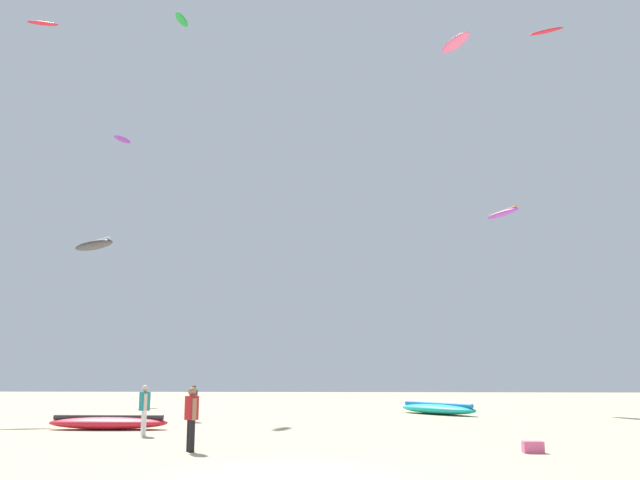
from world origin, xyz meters
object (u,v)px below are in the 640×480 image
at_px(person_left, 145,406).
at_px(kite_aloft_3, 182,20).
at_px(person_midground, 193,400).
at_px(kite_aloft_6, 122,139).
at_px(kite_grounded_mid, 108,422).
at_px(kite_aloft_4, 455,43).
at_px(kite_aloft_1, 43,23).
at_px(kite_aloft_2, 503,213).
at_px(person_foreground, 191,414).
at_px(kite_aloft_0, 94,245).
at_px(kite_aloft_5, 546,31).
at_px(cooler_box, 533,447).
at_px(kite_grounded_near, 438,409).

relative_size(person_left, kite_aloft_3, 0.84).
distance_m(person_midground, kite_aloft_6, 35.03).
bearing_deg(kite_grounded_mid, kite_aloft_4, 37.34).
relative_size(person_left, kite_aloft_1, 0.78).
bearing_deg(person_midground, kite_aloft_2, 24.54).
bearing_deg(person_foreground, kite_aloft_4, -151.66).
bearing_deg(kite_aloft_2, kite_aloft_6, 154.18).
bearing_deg(kite_aloft_3, kite_aloft_4, -16.69).
distance_m(kite_aloft_0, kite_aloft_4, 25.09).
bearing_deg(kite_aloft_2, person_left, -134.70).
height_order(kite_grounded_mid, kite_aloft_5, kite_aloft_5).
bearing_deg(kite_aloft_4, kite_aloft_6, 148.11).
bearing_deg(cooler_box, person_foreground, -178.77).
relative_size(person_foreground, person_left, 1.02).
bearing_deg(person_foreground, kite_grounded_mid, -87.31).
xyz_separation_m(cooler_box, kite_aloft_4, (1.57, 19.39, 22.20)).
xyz_separation_m(person_foreground, kite_aloft_5, (18.21, 23.96, 24.25)).
bearing_deg(kite_aloft_6, kite_aloft_0, -73.93).
relative_size(kite_grounded_mid, kite_aloft_3, 2.25).
relative_size(kite_aloft_3, kite_aloft_6, 0.97).
height_order(person_left, kite_grounded_near, person_left).
height_order(person_foreground, cooler_box, person_foreground).
bearing_deg(kite_grounded_mid, cooler_box, -25.62).
bearing_deg(kite_grounded_near, person_left, -133.57).
relative_size(kite_aloft_5, kite_aloft_6, 1.09).
bearing_deg(kite_aloft_4, kite_aloft_5, 32.06).
height_order(person_left, kite_aloft_3, kite_aloft_3).
bearing_deg(kite_aloft_3, kite_aloft_0, -107.94).
distance_m(cooler_box, kite_aloft_0, 27.91).
bearing_deg(kite_grounded_near, kite_aloft_0, 179.20).
relative_size(person_left, kite_aloft_0, 0.48).
xyz_separation_m(person_left, kite_aloft_5, (21.03, 19.18, 24.27)).
relative_size(person_midground, kite_aloft_1, 0.73).
relative_size(person_foreground, kite_aloft_1, 0.80).
distance_m(cooler_box, kite_aloft_3, 40.96).
bearing_deg(person_left, kite_aloft_5, -161.86).
xyz_separation_m(cooler_box, kite_aloft_6, (-25.15, 36.01, 22.19)).
distance_m(kite_grounded_near, cooler_box, 17.15).
bearing_deg(person_midground, kite_aloft_3, 103.15).
relative_size(kite_aloft_1, kite_aloft_2, 0.73).
xyz_separation_m(person_midground, kite_grounded_near, (11.78, 5.72, -0.66)).
height_order(kite_aloft_1, kite_aloft_5, kite_aloft_1).
relative_size(kite_aloft_0, kite_aloft_6, 1.69).
bearing_deg(kite_aloft_2, kite_aloft_4, -141.30).
relative_size(kite_aloft_1, kite_aloft_3, 1.07).
relative_size(person_left, cooler_box, 3.14).
distance_m(kite_aloft_2, kite_aloft_5, 14.13).
bearing_deg(kite_aloft_2, person_midground, -148.48).
bearing_deg(person_foreground, kite_aloft_3, -104.99).
distance_m(kite_grounded_mid, kite_aloft_4, 30.06).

